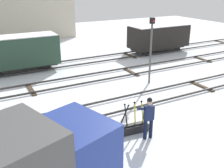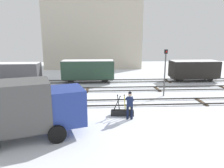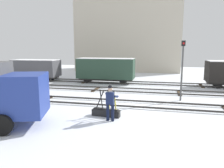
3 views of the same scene
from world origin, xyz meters
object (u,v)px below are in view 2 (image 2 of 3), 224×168
(switch_lever_frame, at_px, (122,112))
(delivery_truck, at_px, (27,107))
(freight_car_mid_siding, at_px, (88,70))
(signal_post, at_px, (165,68))
(rail_worker, at_px, (130,103))
(freight_car_far_end, at_px, (194,69))
(freight_car_back_track, at_px, (16,72))

(switch_lever_frame, height_order, delivery_truck, delivery_truck)
(freight_car_mid_siding, bearing_deg, signal_post, -41.84)
(switch_lever_frame, height_order, freight_car_mid_siding, freight_car_mid_siding)
(signal_post, relative_size, freight_car_mid_siding, 0.69)
(rail_worker, xyz_separation_m, signal_post, (3.81, 5.14, 1.46))
(rail_worker, height_order, freight_car_far_end, freight_car_far_end)
(freight_car_far_end, bearing_deg, signal_post, -131.92)
(rail_worker, bearing_deg, signal_post, 59.22)
(rail_worker, relative_size, signal_post, 0.44)
(rail_worker, distance_m, freight_car_back_track, 16.10)
(switch_lever_frame, relative_size, delivery_truck, 0.27)
(delivery_truck, relative_size, freight_car_back_track, 1.13)
(freight_car_back_track, bearing_deg, switch_lever_frame, -45.61)
(rail_worker, relative_size, freight_car_mid_siding, 0.31)
(delivery_truck, bearing_deg, switch_lever_frame, 10.28)
(freight_car_far_end, distance_m, freight_car_mid_siding, 12.56)
(delivery_truck, bearing_deg, signal_post, 19.92)
(switch_lever_frame, height_order, freight_car_far_end, freight_car_far_end)
(rail_worker, bearing_deg, delivery_truck, -153.12)
(signal_post, distance_m, freight_car_mid_siding, 9.47)
(freight_car_far_end, height_order, freight_car_mid_siding, freight_car_mid_siding)
(rail_worker, relative_size, freight_car_back_track, 0.35)
(switch_lever_frame, distance_m, freight_car_mid_siding, 11.24)
(delivery_truck, distance_m, freight_car_far_end, 20.17)
(switch_lever_frame, height_order, signal_post, signal_post)
(freight_car_back_track, bearing_deg, signal_post, -23.53)
(freight_car_mid_siding, bearing_deg, delivery_truck, -99.67)
(switch_lever_frame, xyz_separation_m, signal_post, (4.20, 4.51, 2.25))
(switch_lever_frame, height_order, rail_worker, rail_worker)
(switch_lever_frame, bearing_deg, rail_worker, -52.45)
(delivery_truck, xyz_separation_m, freight_car_back_track, (-5.78, 13.58, -0.31))
(delivery_truck, relative_size, freight_car_mid_siding, 0.98)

